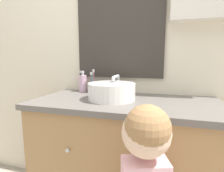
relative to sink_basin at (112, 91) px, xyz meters
The scene contains 5 objects.
wall_back 0.47m from the sink_basin, 68.43° to the left, with size 3.20×0.18×2.50m.
vanity_counter 0.51m from the sink_basin, ahead, with size 1.22×0.58×0.89m.
sink_basin is the anchor object (origin of this frame).
toothbrush_holder 0.29m from the sink_basin, 138.43° to the left, with size 0.07×0.07×0.19m.
soap_dispenser 0.38m from the sink_basin, 146.48° to the left, with size 0.06×0.06×0.18m.
Camera 1 is at (0.23, -0.79, 1.16)m, focal length 28.00 mm.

